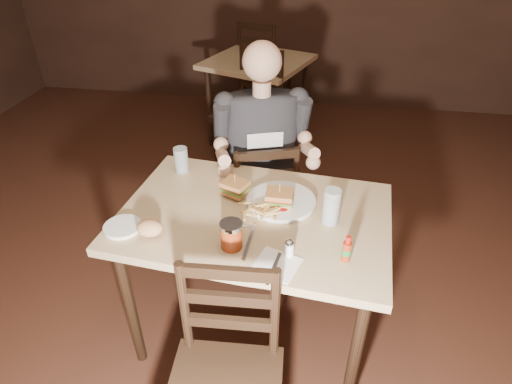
# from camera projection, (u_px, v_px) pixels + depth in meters

# --- Properties ---
(room_shell) EXTENTS (7.00, 7.00, 7.00)m
(room_shell) POSITION_uv_depth(u_px,v_px,m) (185.00, 100.00, 1.28)
(room_shell) COLOR black
(room_shell) RESTS_ON ground
(main_table) EXTENTS (1.23, 0.88, 0.77)m
(main_table) POSITION_uv_depth(u_px,v_px,m) (254.00, 229.00, 1.91)
(main_table) COLOR tan
(main_table) RESTS_ON ground
(bg_table) EXTENTS (1.02, 1.02, 0.77)m
(bg_table) POSITION_uv_depth(u_px,v_px,m) (258.00, 70.00, 3.75)
(bg_table) COLOR tan
(bg_table) RESTS_ON ground
(chair_far) EXTENTS (0.51, 0.53, 0.85)m
(chair_far) POSITION_uv_depth(u_px,v_px,m) (261.00, 199.00, 2.56)
(chair_far) COLOR black
(chair_far) RESTS_ON ground
(bg_chair_far) EXTENTS (0.60, 0.63, 0.99)m
(bg_chair_far) POSITION_uv_depth(u_px,v_px,m) (266.00, 70.00, 4.31)
(bg_chair_far) COLOR black
(bg_chair_far) RESTS_ON ground
(bg_chair_near) EXTENTS (0.61, 0.64, 0.98)m
(bg_chair_near) POSITION_uv_depth(u_px,v_px,m) (247.00, 115.00, 3.41)
(bg_chair_near) COLOR black
(bg_chair_near) RESTS_ON ground
(diner) EXTENTS (0.63, 0.56, 0.91)m
(diner) POSITION_uv_depth(u_px,v_px,m) (263.00, 131.00, 2.26)
(diner) COLOR #29282D
(diner) RESTS_ON chair_far
(dinner_plate) EXTENTS (0.33, 0.33, 0.02)m
(dinner_plate) POSITION_uv_depth(u_px,v_px,m) (281.00, 202.00, 1.92)
(dinner_plate) COLOR white
(dinner_plate) RESTS_ON main_table
(sandwich_left) EXTENTS (0.14, 0.13, 0.10)m
(sandwich_left) POSITION_uv_depth(u_px,v_px,m) (235.00, 184.00, 1.94)
(sandwich_left) COLOR #BC7C40
(sandwich_left) RESTS_ON dinner_plate
(sandwich_right) EXTENTS (0.12, 0.10, 0.10)m
(sandwich_right) POSITION_uv_depth(u_px,v_px,m) (280.00, 194.00, 1.87)
(sandwich_right) COLOR #BC7C40
(sandwich_right) RESTS_ON dinner_plate
(fries_pile) EXTENTS (0.23, 0.18, 0.04)m
(fries_pile) POSITION_uv_depth(u_px,v_px,m) (258.00, 210.00, 1.82)
(fries_pile) COLOR #F2C273
(fries_pile) RESTS_ON dinner_plate
(ketchup_dollop) EXTENTS (0.05, 0.05, 0.01)m
(ketchup_dollop) POSITION_uv_depth(u_px,v_px,m) (283.00, 209.00, 1.85)
(ketchup_dollop) COLOR maroon
(ketchup_dollop) RESTS_ON dinner_plate
(glass_left) EXTENTS (0.08, 0.08, 0.13)m
(glass_left) POSITION_uv_depth(u_px,v_px,m) (181.00, 160.00, 2.12)
(glass_left) COLOR silver
(glass_left) RESTS_ON main_table
(glass_right) EXTENTS (0.08, 0.08, 0.16)m
(glass_right) POSITION_uv_depth(u_px,v_px,m) (331.00, 207.00, 1.77)
(glass_right) COLOR silver
(glass_right) RESTS_ON main_table
(hot_sauce) EXTENTS (0.04, 0.04, 0.11)m
(hot_sauce) POSITION_uv_depth(u_px,v_px,m) (347.00, 248.00, 1.59)
(hot_sauce) COLOR maroon
(hot_sauce) RESTS_ON main_table
(salt_shaker) EXTENTS (0.04, 0.04, 0.07)m
(salt_shaker) POSITION_uv_depth(u_px,v_px,m) (289.00, 248.00, 1.62)
(salt_shaker) COLOR white
(salt_shaker) RESTS_ON main_table
(syrup_dispenser) EXTENTS (0.10, 0.10, 0.11)m
(syrup_dispenser) POSITION_uv_depth(u_px,v_px,m) (231.00, 235.00, 1.65)
(syrup_dispenser) COLOR maroon
(syrup_dispenser) RESTS_ON main_table
(napkin) EXTENTS (0.20, 0.19, 0.00)m
(napkin) POSITION_uv_depth(u_px,v_px,m) (276.00, 264.00, 1.60)
(napkin) COLOR white
(napkin) RESTS_ON main_table
(knife) EXTENTS (0.02, 0.22, 0.01)m
(knife) POSITION_uv_depth(u_px,v_px,m) (249.00, 242.00, 1.70)
(knife) COLOR silver
(knife) RESTS_ON napkin
(fork) EXTENTS (0.04, 0.17, 0.01)m
(fork) POSITION_uv_depth(u_px,v_px,m) (274.00, 268.00, 1.58)
(fork) COLOR silver
(fork) RESTS_ON napkin
(side_plate) EXTENTS (0.17, 0.17, 0.01)m
(side_plate) POSITION_uv_depth(u_px,v_px,m) (123.00, 228.00, 1.77)
(side_plate) COLOR white
(side_plate) RESTS_ON main_table
(bread_roll) EXTENTS (0.12, 0.10, 0.06)m
(bread_roll) POSITION_uv_depth(u_px,v_px,m) (150.00, 228.00, 1.71)
(bread_roll) COLOR tan
(bread_roll) RESTS_ON side_plate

